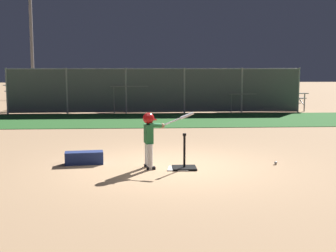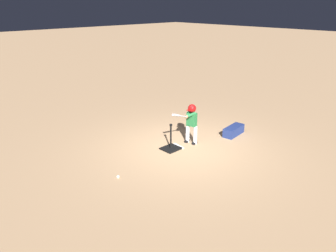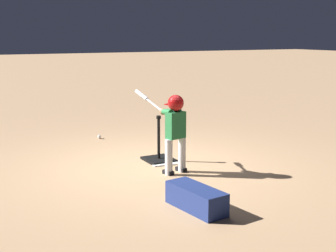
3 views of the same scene
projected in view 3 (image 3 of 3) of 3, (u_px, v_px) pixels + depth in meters
ground_plane at (154, 166)px, 7.48m from camera, size 90.00×90.00×0.00m
home_plate at (163, 162)px, 7.71m from camera, size 0.50×0.50×0.02m
batting_tee at (159, 155)px, 7.80m from camera, size 0.50×0.45×0.76m
batter_child at (174, 123)px, 7.00m from camera, size 1.11×0.43×1.20m
baseball at (99, 137)px, 9.46m from camera, size 0.07×0.07×0.07m
equipment_bag at (196, 198)px, 5.62m from camera, size 0.87×0.42×0.28m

